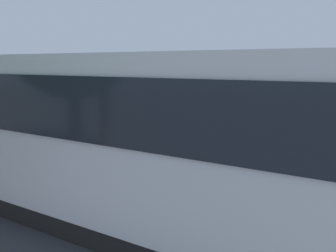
{
  "coord_description": "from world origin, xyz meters",
  "views": [
    {
      "loc": [
        -2.85,
        9.79,
        3.1
      ],
      "look_at": [
        1.76,
        0.3,
        1.1
      ],
      "focal_mm": 35.49,
      "sensor_mm": 36.0,
      "label": 1
    }
  ],
  "objects_px": {
    "spectator_centre": "(158,137)",
    "stunt_motorcycle": "(140,114)",
    "tour_bus": "(126,141)",
    "spectator_right": "(128,135)",
    "parked_motorcycle_silver": "(85,155)",
    "spectator_far_left": "(229,146)",
    "spectator_left": "(199,139)",
    "traffic_cone": "(184,148)"
  },
  "relations": [
    {
      "from": "spectator_far_left",
      "to": "spectator_left",
      "type": "bearing_deg",
      "value": -7.75
    },
    {
      "from": "spectator_right",
      "to": "traffic_cone",
      "type": "xyz_separation_m",
      "value": [
        -1.01,
        -1.86,
        -0.71
      ]
    },
    {
      "from": "spectator_right",
      "to": "stunt_motorcycle",
      "type": "height_order",
      "value": "stunt_motorcycle"
    },
    {
      "from": "traffic_cone",
      "to": "spectator_centre",
      "type": "bearing_deg",
      "value": 88.84
    },
    {
      "from": "spectator_right",
      "to": "parked_motorcycle_silver",
      "type": "xyz_separation_m",
      "value": [
        0.97,
        0.81,
        -0.53
      ]
    },
    {
      "from": "spectator_centre",
      "to": "traffic_cone",
      "type": "relative_size",
      "value": 2.76
    },
    {
      "from": "spectator_far_left",
      "to": "traffic_cone",
      "type": "bearing_deg",
      "value": -40.77
    },
    {
      "from": "parked_motorcycle_silver",
      "to": "traffic_cone",
      "type": "xyz_separation_m",
      "value": [
        -1.98,
        -2.68,
        -0.18
      ]
    },
    {
      "from": "spectator_far_left",
      "to": "traffic_cone",
      "type": "relative_size",
      "value": 2.62
    },
    {
      "from": "spectator_left",
      "to": "stunt_motorcycle",
      "type": "height_order",
      "value": "stunt_motorcycle"
    },
    {
      "from": "spectator_centre",
      "to": "spectator_right",
      "type": "relative_size",
      "value": 1.02
    },
    {
      "from": "spectator_far_left",
      "to": "spectator_right",
      "type": "xyz_separation_m",
      "value": [
        3.01,
        0.13,
        0.04
      ]
    },
    {
      "from": "spectator_left",
      "to": "parked_motorcycle_silver",
      "type": "height_order",
      "value": "spectator_left"
    },
    {
      "from": "spectator_right",
      "to": "parked_motorcycle_silver",
      "type": "height_order",
      "value": "spectator_right"
    },
    {
      "from": "spectator_left",
      "to": "parked_motorcycle_silver",
      "type": "relative_size",
      "value": 0.87
    },
    {
      "from": "spectator_centre",
      "to": "stunt_motorcycle",
      "type": "distance_m",
      "value": 4.15
    },
    {
      "from": "spectator_left",
      "to": "spectator_right",
      "type": "distance_m",
      "value": 2.17
    },
    {
      "from": "spectator_left",
      "to": "stunt_motorcycle",
      "type": "distance_m",
      "value": 4.86
    },
    {
      "from": "spectator_right",
      "to": "traffic_cone",
      "type": "bearing_deg",
      "value": -118.36
    },
    {
      "from": "spectator_far_left",
      "to": "spectator_right",
      "type": "height_order",
      "value": "spectator_right"
    },
    {
      "from": "spectator_far_left",
      "to": "parked_motorcycle_silver",
      "type": "xyz_separation_m",
      "value": [
        3.98,
        0.94,
        -0.49
      ]
    },
    {
      "from": "spectator_far_left",
      "to": "parked_motorcycle_silver",
      "type": "height_order",
      "value": "spectator_far_left"
    },
    {
      "from": "spectator_centre",
      "to": "parked_motorcycle_silver",
      "type": "distance_m",
      "value": 2.2
    },
    {
      "from": "spectator_right",
      "to": "parked_motorcycle_silver",
      "type": "relative_size",
      "value": 0.84
    },
    {
      "from": "spectator_left",
      "to": "traffic_cone",
      "type": "xyz_separation_m",
      "value": [
        1.15,
        -1.61,
        -0.74
      ]
    },
    {
      "from": "tour_bus",
      "to": "spectator_centre",
      "type": "xyz_separation_m",
      "value": [
        0.89,
        -3.03,
        -0.61
      ]
    },
    {
      "from": "spectator_left",
      "to": "spectator_centre",
      "type": "relative_size",
      "value": 1.01
    },
    {
      "from": "spectator_left",
      "to": "spectator_centre",
      "type": "xyz_separation_m",
      "value": [
        1.19,
        0.18,
        -0.0
      ]
    },
    {
      "from": "parked_motorcycle_silver",
      "to": "stunt_motorcycle",
      "type": "relative_size",
      "value": 1.04
    },
    {
      "from": "parked_motorcycle_silver",
      "to": "traffic_cone",
      "type": "distance_m",
      "value": 3.33
    },
    {
      "from": "spectator_centre",
      "to": "spectator_right",
      "type": "distance_m",
      "value": 0.97
    },
    {
      "from": "spectator_centre",
      "to": "traffic_cone",
      "type": "height_order",
      "value": "spectator_centre"
    },
    {
      "from": "spectator_left",
      "to": "parked_motorcycle_silver",
      "type": "xyz_separation_m",
      "value": [
        3.12,
        1.06,
        -0.56
      ]
    },
    {
      "from": "stunt_motorcycle",
      "to": "spectator_right",
      "type": "bearing_deg",
      "value": 115.52
    },
    {
      "from": "tour_bus",
      "to": "spectator_right",
      "type": "relative_size",
      "value": 6.22
    },
    {
      "from": "traffic_cone",
      "to": "spectator_left",
      "type": "bearing_deg",
      "value": 125.43
    },
    {
      "from": "spectator_left",
      "to": "traffic_cone",
      "type": "distance_m",
      "value": 2.11
    },
    {
      "from": "spectator_left",
      "to": "spectator_right",
      "type": "bearing_deg",
      "value": 6.59
    },
    {
      "from": "parked_motorcycle_silver",
      "to": "traffic_cone",
      "type": "bearing_deg",
      "value": -126.44
    },
    {
      "from": "spectator_centre",
      "to": "stunt_motorcycle",
      "type": "xyz_separation_m",
      "value": [
        2.57,
        -3.27,
        0.02
      ]
    },
    {
      "from": "tour_bus",
      "to": "spectator_centre",
      "type": "bearing_deg",
      "value": -73.64
    },
    {
      "from": "tour_bus",
      "to": "stunt_motorcycle",
      "type": "height_order",
      "value": "tour_bus"
    }
  ]
}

